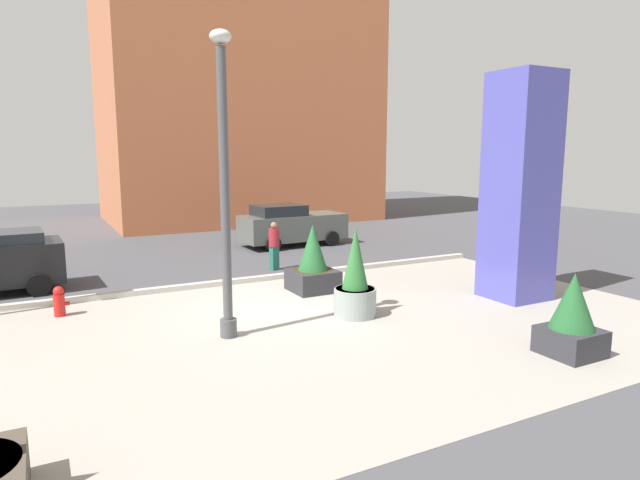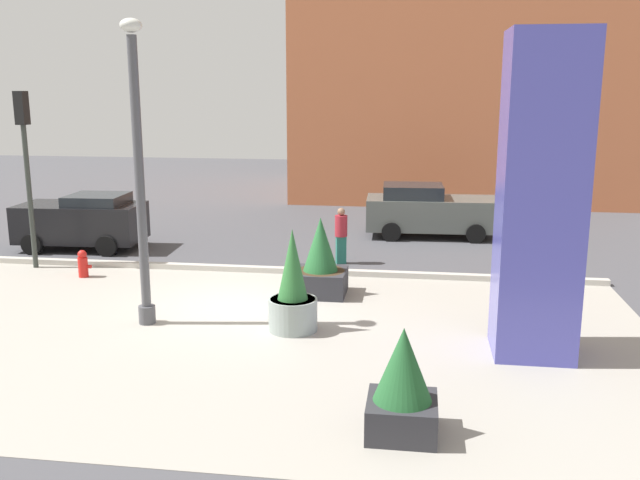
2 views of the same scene
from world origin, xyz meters
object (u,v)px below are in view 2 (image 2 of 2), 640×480
Objects in this scene: traffic_light_far_side at (26,151)px; pedestrian_by_curb at (341,233)px; potted_plant_mid_plaza at (320,264)px; potted_plant_near_left at (403,386)px; fire_hydrant at (83,264)px; car_curb_east at (429,211)px; art_pillar_blue at (540,198)px; potted_plant_near_right at (293,292)px; car_passing_lane at (83,221)px; lamp_post at (140,182)px.

pedestrian_by_curb is at bearing 11.40° from traffic_light_far_side.
traffic_light_far_side is at bearing 170.22° from potted_plant_mid_plaza.
potted_plant_near_left is 2.20× the size of fire_hydrant.
potted_plant_near_left is 0.36× the size of car_curb_east.
pedestrian_by_curb is at bearing 124.56° from art_pillar_blue.
car_passing_lane is at bearing 140.49° from potted_plant_near_right.
art_pillar_blue is 1.33× the size of car_curb_east.
potted_plant_near_right is 0.44× the size of traffic_light_far_side.
lamp_post is 11.97m from car_curb_east.
art_pillar_blue reaches higher than traffic_light_far_side.
potted_plant_near_left is at bearing -40.60° from fire_hydrant.
potted_plant_near_right is 2.91× the size of fire_hydrant.
pedestrian_by_curb is (3.55, 5.84, -2.18)m from lamp_post.
fire_hydrant is (-8.74, 7.49, -0.38)m from potted_plant_near_left.
car_passing_lane is at bearing 125.81° from lamp_post.
car_passing_lane is (-10.87, -3.47, 0.01)m from car_curb_east.
pedestrian_by_curb is (-2.04, 9.99, 0.16)m from potted_plant_near_left.
potted_plant_near_right is 7.18m from fire_hydrant.
lamp_post is 7.34m from potted_plant_near_left.
lamp_post is 3.92m from potted_plant_near_right.
potted_plant_near_left is 1.01× the size of pedestrian_by_curb.
art_pillar_blue is at bearing -35.32° from potted_plant_mid_plaza.
potted_plant_near_right is 10.45m from car_curb_east.
lamp_post reaches higher than potted_plant_near_right.
potted_plant_near_right is 0.48× the size of car_curb_east.
lamp_post is 1.63× the size of car_passing_lane.
pedestrian_by_curb is (-4.40, 6.39, -2.10)m from art_pillar_blue.
car_curb_east reaches higher than pedestrian_by_curb.
fire_hydrant is 3.55m from traffic_light_far_side.
fire_hydrant is 0.17× the size of car_curb_east.
potted_plant_near_left is 13.66m from traffic_light_far_side.
pedestrian_by_curb reaches higher than fire_hydrant.
traffic_light_far_side reaches higher than potted_plant_near_right.
car_passing_lane reaches higher than potted_plant_near_left.
traffic_light_far_side is 9.03m from pedestrian_by_curb.
traffic_light_far_side reaches higher than car_passing_lane.
potted_plant_mid_plaza reaches higher than car_curb_east.
lamp_post reaches higher than potted_plant_near_left.
potted_plant_near_left is 14.21m from car_curb_east.
lamp_post is at bearing -46.75° from fire_hydrant.
car_passing_lane is (0.24, 2.46, -2.41)m from traffic_light_far_side.
lamp_post is 3.87× the size of pedestrian_by_curb.
lamp_post is 3.85× the size of potted_plant_near_left.
art_pillar_blue is at bearing -19.32° from fire_hydrant.
potted_plant_near_left is 14.90m from car_passing_lane.
art_pillar_blue is 13.76m from traffic_light_far_side.
fire_hydrant is at bearing -63.69° from car_passing_lane.
potted_plant_near_right is 9.48m from traffic_light_far_side.
lamp_post is 7.97m from art_pillar_blue.
potted_plant_near_left is 0.85× the size of potted_plant_mid_plaza.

